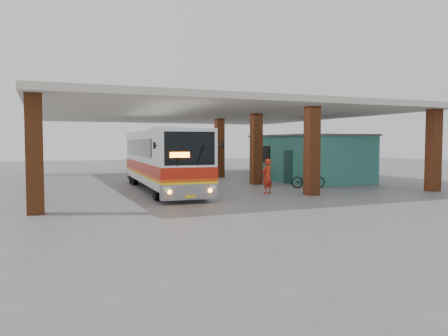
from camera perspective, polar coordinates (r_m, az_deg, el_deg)
The scene contains 8 objects.
ground at distance 23.17m, azimuth 0.97°, elevation -3.07°, with size 90.00×90.00×0.00m, color #515154.
brick_columns at distance 28.19m, azimuth -0.47°, elevation 2.51°, with size 20.10×21.60×4.35m.
canopy_roof at distance 29.32m, azimuth -3.29°, elevation 7.08°, with size 21.00×23.00×0.30m, color beige.
shop_building at distance 30.19m, azimuth 10.98°, elevation 1.34°, with size 5.20×8.20×3.11m.
coach_bus at distance 23.82m, azimuth -8.03°, elevation 1.17°, with size 3.17×11.84×3.41m.
motorcycle at distance 25.23m, azimuth 10.95°, elevation -1.43°, with size 0.68×1.95×1.03m, color black.
pedestrian at distance 22.20m, azimuth 5.66°, elevation -1.07°, with size 0.64×0.42×1.77m, color red.
red_chair at distance 29.70m, azimuth 5.13°, elevation -0.90°, with size 0.57×0.57×0.86m.
Camera 1 is at (-9.29, -21.07, 2.59)m, focal length 35.00 mm.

